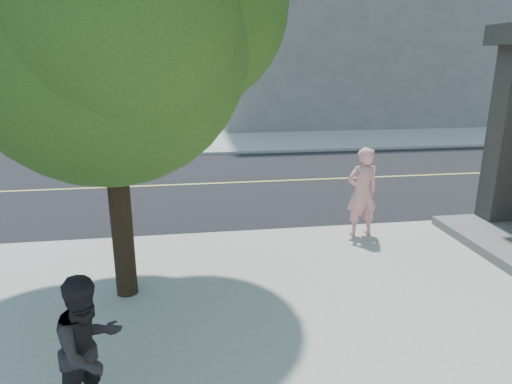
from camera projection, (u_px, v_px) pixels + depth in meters
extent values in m
plane|color=black|center=(49.00, 247.00, 9.33)|extent=(140.00, 140.00, 0.00)
cube|color=black|center=(92.00, 188.00, 13.60)|extent=(140.00, 9.00, 0.01)
cube|color=#A5A498|center=(339.00, 115.00, 31.66)|extent=(29.00, 25.00, 0.12)
cube|color=#35302B|center=(506.00, 133.00, 9.63)|extent=(0.55, 0.55, 4.20)
cube|color=slate|center=(349.00, 8.00, 30.23)|extent=(18.00, 16.00, 14.00)
imported|color=pink|center=(362.00, 192.00, 9.37)|extent=(0.74, 0.53, 1.91)
imported|color=black|center=(89.00, 350.00, 4.49)|extent=(0.97, 1.00, 1.62)
cylinder|color=black|center=(119.00, 195.00, 6.78)|extent=(0.33, 0.33, 3.30)
sphere|color=#30561A|center=(105.00, 41.00, 6.16)|extent=(4.03, 4.03, 4.03)
sphere|color=#30561A|center=(185.00, 4.00, 6.69)|extent=(3.11, 3.11, 3.11)
sphere|color=#30561A|center=(121.00, 13.00, 5.18)|extent=(2.75, 2.75, 2.75)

